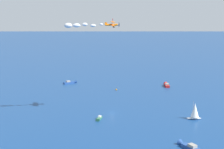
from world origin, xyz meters
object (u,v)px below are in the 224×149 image
Objects in this scene: motorboat_far_port at (71,82)px; motorboat_inshore at (99,119)px; marker_buoy at (116,90)px; wingwalker_lead at (113,20)px; biplane_lead at (113,24)px; motorboat_near_centre at (188,146)px; motorboat_trailing at (166,85)px; sailboat_offshore at (195,111)px.

motorboat_inshore is at bearing 54.93° from motorboat_far_port.
motorboat_inshore is 59.21m from marker_buoy.
motorboat_far_port reaches higher than marker_buoy.
wingwalker_lead reaches higher than motorboat_far_port.
wingwalker_lead reaches higher than biplane_lead.
motorboat_trailing is at bearing -146.51° from motorboat_near_centre.
motorboat_near_centre is 1.01× the size of motorboat_trailing.
sailboat_offshore is 5.52× the size of wingwalker_lead.
sailboat_offshore is (-27.77, 33.58, 3.38)m from motorboat_inshore.
motorboat_near_centre is 6.58× the size of wingwalker_lead.
biplane_lead is 2.15m from wingwalker_lead.
marker_buoy is (-55.46, -75.88, -0.38)m from motorboat_near_centre.
motorboat_inshore is 43.71m from sailboat_offshore.
biplane_lead is (69.90, 9.55, 41.65)m from motorboat_trailing.
motorboat_near_centre is 66.61m from wingwalker_lead.
motorboat_trailing is (-34.23, 56.72, 0.08)m from motorboat_far_port.
motorboat_trailing reaches higher than motorboat_near_centre.
motorboat_trailing is 1.51× the size of biplane_lead.
marker_buoy is at bearing -149.60° from motorboat_inshore.
motorboat_far_port is 86.06m from biplane_lead.
sailboat_offshore is at bearing 129.59° from motorboat_inshore.
motorboat_near_centre reaches higher than marker_buoy.
marker_buoy is 0.32× the size of biplane_lead.
biplane_lead reaches higher than motorboat_far_port.
motorboat_far_port is at bearing -114.58° from motorboat_near_centre.
sailboat_offshore is at bearing 114.15° from biplane_lead.
motorboat_near_centre is at bearing 84.54° from motorboat_inshore.
marker_buoy is at bearing -31.37° from motorboat_trailing.
motorboat_far_port is at bearing -118.30° from biplane_lead.
sailboat_offshore reaches higher than motorboat_inshore.
wingwalker_lead is (69.99, 9.67, 43.80)m from motorboat_trailing.
wingwalker_lead reaches higher than marker_buoy.
wingwalker_lead is at bearing 52.95° from biplane_lead.
motorboat_near_centre is at bearing 71.05° from wingwalker_lead.
motorboat_far_port is (-52.05, -113.80, -0.03)m from motorboat_near_centre.
motorboat_near_centre is at bearing 33.49° from motorboat_trailing.
biplane_lead reaches higher than motorboat_inshore.
marker_buoy is 1.37× the size of wingwalker_lead.
motorboat_inshore is 0.94× the size of biplane_lead.
biplane_lead is (-11.99, -1.62, 41.99)m from motorboat_inshore.
biplane_lead reaches higher than motorboat_near_centre.
motorboat_inshore is 43.70m from biplane_lead.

